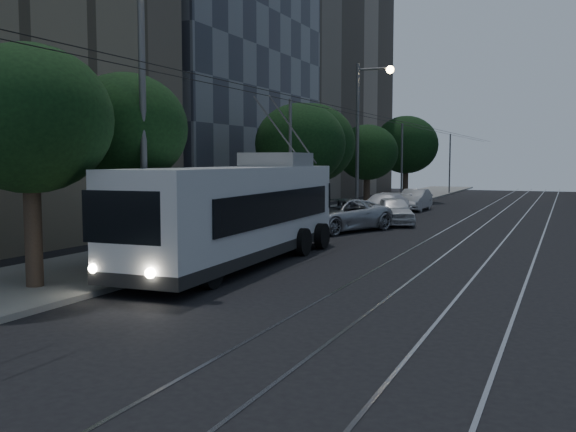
% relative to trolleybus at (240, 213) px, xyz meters
% --- Properties ---
extents(ground, '(120.00, 120.00, 0.00)m').
position_rel_trolleybus_xyz_m(ground, '(4.10, -3.14, -1.69)').
color(ground, black).
rests_on(ground, ground).
extents(sidewalk, '(5.00, 90.00, 0.15)m').
position_rel_trolleybus_xyz_m(sidewalk, '(-3.40, 16.86, -1.62)').
color(sidewalk, gray).
rests_on(sidewalk, ground).
extents(tram_rails, '(4.52, 90.00, 0.02)m').
position_rel_trolleybus_xyz_m(tram_rails, '(6.60, 16.86, -1.68)').
color(tram_rails, '#95959D').
rests_on(tram_rails, ground).
extents(overhead_wires, '(2.23, 90.00, 6.00)m').
position_rel_trolleybus_xyz_m(overhead_wires, '(-0.87, 16.86, 1.78)').
color(overhead_wires, black).
rests_on(overhead_wires, ground).
extents(building_glass_mid, '(14.40, 18.40, 26.80)m').
position_rel_trolleybus_xyz_m(building_glass_mid, '(-14.90, 18.86, 11.73)').
color(building_glass_mid, '#343743').
rests_on(building_glass_mid, ground).
extents(building_tan_far, '(14.40, 22.40, 34.80)m').
position_rel_trolleybus_xyz_m(building_tan_far, '(-14.90, 38.86, 15.73)').
color(building_tan_far, gray).
rests_on(building_tan_far, ground).
extents(trolleybus, '(3.16, 12.34, 5.63)m').
position_rel_trolleybus_xyz_m(trolleybus, '(0.00, 0.00, 0.00)').
color(trolleybus, silver).
rests_on(trolleybus, ground).
extents(pickup_silver, '(4.58, 6.18, 1.56)m').
position_rel_trolleybus_xyz_m(pickup_silver, '(-0.20, 10.36, -0.91)').
color(pickup_silver, '#B4B6BC').
rests_on(pickup_silver, ground).
extents(car_white_a, '(3.27, 4.67, 1.48)m').
position_rel_trolleybus_xyz_m(car_white_a, '(1.40, 14.61, -0.95)').
color(car_white_a, silver).
rests_on(car_white_a, ground).
extents(car_white_b, '(2.29, 5.34, 1.53)m').
position_rel_trolleybus_xyz_m(car_white_b, '(0.38, 16.36, -0.92)').
color(car_white_b, white).
rests_on(car_white_b, ground).
extents(car_white_c, '(1.58, 4.39, 1.44)m').
position_rel_trolleybus_xyz_m(car_white_c, '(0.29, 24.47, -0.97)').
color(car_white_c, '#B6B6BA').
rests_on(car_white_c, ground).
extents(car_white_d, '(1.84, 3.99, 1.33)m').
position_rel_trolleybus_xyz_m(car_white_d, '(-0.20, 26.36, -1.03)').
color(car_white_d, '#B5B5B9').
rests_on(car_white_d, ground).
extents(tree_0, '(4.21, 4.21, 6.34)m').
position_rel_trolleybus_xyz_m(tree_0, '(-2.75, -6.14, 2.73)').
color(tree_0, '#2D2019').
rests_on(tree_0, ground).
extents(tree_1, '(3.84, 3.84, 6.11)m').
position_rel_trolleybus_xyz_m(tree_1, '(-2.90, -2.09, 2.66)').
color(tree_1, '#2D2019').
rests_on(tree_1, ground).
extents(tree_2, '(4.49, 4.49, 6.20)m').
position_rel_trolleybus_xyz_m(tree_2, '(-2.40, 10.86, 2.48)').
color(tree_2, '#2D2019').
rests_on(tree_2, ground).
extents(tree_3, '(4.74, 4.74, 6.42)m').
position_rel_trolleybus_xyz_m(tree_3, '(-2.90, 13.53, 2.58)').
color(tree_3, '#2D2019').
rests_on(tree_3, ground).
extents(tree_4, '(4.05, 4.05, 5.73)m').
position_rel_trolleybus_xyz_m(tree_4, '(-2.40, 22.26, 2.19)').
color(tree_4, '#2D2019').
rests_on(tree_4, ground).
extents(tree_5, '(5.17, 5.17, 6.97)m').
position_rel_trolleybus_xyz_m(tree_5, '(-2.40, 33.14, 2.94)').
color(tree_5, '#2D2019').
rests_on(tree_5, ground).
extents(streetlamp_near, '(2.38, 0.44, 9.80)m').
position_rel_trolleybus_xyz_m(streetlamp_near, '(-1.05, -3.16, 4.22)').
color(streetlamp_near, '#5C5C5E').
rests_on(streetlamp_near, ground).
extents(streetlamp_far, '(2.18, 0.44, 8.85)m').
position_rel_trolleybus_xyz_m(streetlamp_far, '(-0.98, 16.90, 3.71)').
color(streetlamp_far, '#5C5C5E').
rests_on(streetlamp_far, ground).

